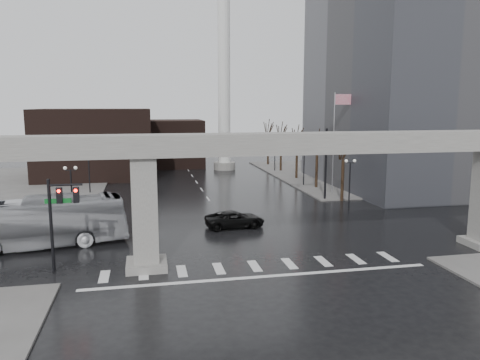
% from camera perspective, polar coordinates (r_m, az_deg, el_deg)
% --- Properties ---
extents(ground, '(160.00, 160.00, 0.00)m').
position_cam_1_polar(ground, '(32.36, 1.38, -9.86)').
color(ground, black).
rests_on(ground, ground).
extents(sidewalk_ne, '(28.00, 36.00, 0.15)m').
position_cam_1_polar(sidewalk_ne, '(74.32, 14.84, 0.71)').
color(sidewalk_ne, slate).
rests_on(sidewalk_ne, ground).
extents(elevated_guideway, '(48.00, 2.60, 8.70)m').
position_cam_1_polar(elevated_guideway, '(31.13, 3.70, 2.38)').
color(elevated_guideway, '#9A9791').
rests_on(elevated_guideway, ground).
extents(office_tower, '(22.00, 26.00, 42.00)m').
position_cam_1_polar(office_tower, '(66.66, 21.21, 17.55)').
color(office_tower, slate).
rests_on(office_tower, ground).
extents(building_far_left, '(16.00, 14.00, 10.00)m').
position_cam_1_polar(building_far_left, '(72.39, -17.21, 4.32)').
color(building_far_left, black).
rests_on(building_far_left, ground).
extents(building_far_mid, '(10.00, 10.00, 8.00)m').
position_cam_1_polar(building_far_mid, '(82.23, -8.14, 4.46)').
color(building_far_mid, black).
rests_on(building_far_mid, ground).
extents(smokestack, '(3.60, 3.60, 30.00)m').
position_cam_1_polar(smokestack, '(76.96, -1.95, 11.20)').
color(smokestack, silver).
rests_on(smokestack, ground).
extents(signal_mast_arm, '(12.12, 0.43, 8.00)m').
position_cam_1_polar(signal_mast_arm, '(51.36, 6.51, 3.80)').
color(signal_mast_arm, black).
rests_on(signal_mast_arm, ground).
extents(signal_left_pole, '(2.30, 0.30, 6.00)m').
position_cam_1_polar(signal_left_pole, '(31.46, -21.15, -3.34)').
color(signal_left_pole, black).
rests_on(signal_left_pole, ground).
extents(flagpole_assembly, '(2.06, 0.12, 12.00)m').
position_cam_1_polar(flagpole_assembly, '(56.45, 11.66, 5.88)').
color(flagpole_assembly, silver).
rests_on(flagpole_assembly, ground).
extents(lamp_right_0, '(1.22, 0.32, 5.11)m').
position_cam_1_polar(lamp_right_0, '(48.84, 13.25, 0.56)').
color(lamp_right_0, black).
rests_on(lamp_right_0, ground).
extents(lamp_right_1, '(1.22, 0.32, 5.11)m').
position_cam_1_polar(lamp_right_1, '(61.71, 7.82, 2.46)').
color(lamp_right_1, black).
rests_on(lamp_right_1, ground).
extents(lamp_right_2, '(1.22, 0.32, 5.11)m').
position_cam_1_polar(lamp_right_2, '(74.99, 4.28, 3.68)').
color(lamp_right_2, black).
rests_on(lamp_right_2, ground).
extents(lamp_left_0, '(1.22, 0.32, 5.11)m').
position_cam_1_polar(lamp_left_0, '(44.88, -19.88, -0.48)').
color(lamp_left_0, black).
rests_on(lamp_left_0, ground).
extents(lamp_left_1, '(1.22, 0.32, 5.11)m').
position_cam_1_polar(lamp_left_1, '(58.63, -17.96, 1.75)').
color(lamp_left_1, black).
rests_on(lamp_left_1, ground).
extents(lamp_left_2, '(1.22, 0.32, 5.11)m').
position_cam_1_polar(lamp_left_2, '(72.47, -16.76, 3.13)').
color(lamp_left_2, black).
rests_on(lamp_left_2, ground).
extents(tree_right_0, '(1.09, 1.58, 7.50)m').
position_cam_1_polar(tree_right_0, '(52.98, 12.42, 0.49)').
color(tree_right_0, black).
rests_on(tree_right_0, ground).
extents(tree_right_1, '(1.09, 1.61, 7.67)m').
position_cam_1_polar(tree_right_1, '(60.29, 9.35, 1.67)').
color(tree_right_1, black).
rests_on(tree_right_1, ground).
extents(tree_right_2, '(1.10, 1.63, 7.85)m').
position_cam_1_polar(tree_right_2, '(67.76, 6.95, 2.59)').
color(tree_right_2, black).
rests_on(tree_right_2, ground).
extents(tree_right_3, '(1.11, 1.66, 8.02)m').
position_cam_1_polar(tree_right_3, '(75.34, 5.03, 3.32)').
color(tree_right_3, black).
rests_on(tree_right_3, ground).
extents(tree_right_4, '(1.12, 1.69, 8.19)m').
position_cam_1_polar(tree_right_4, '(83.00, 3.45, 3.91)').
color(tree_right_4, black).
rests_on(tree_right_4, ground).
extents(pickup_truck, '(5.30, 2.69, 1.44)m').
position_cam_1_polar(pickup_truck, '(40.75, -0.63, -4.81)').
color(pickup_truck, black).
rests_on(pickup_truck, ground).
extents(city_bus, '(13.95, 5.57, 3.79)m').
position_cam_1_polar(city_bus, '(37.98, -24.01, -4.82)').
color(city_bus, '#BBBCC1').
rests_on(city_bus, ground).
extents(far_car, '(2.82, 5.10, 1.64)m').
position_cam_1_polar(far_car, '(56.86, -11.33, -0.90)').
color(far_car, black).
rests_on(far_car, ground).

